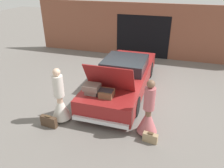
{
  "coord_description": "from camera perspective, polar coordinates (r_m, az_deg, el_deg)",
  "views": [
    {
      "loc": [
        1.83,
        -7.32,
        4.05
      ],
      "look_at": [
        0.0,
        -1.39,
        0.93
      ],
      "focal_mm": 35.0,
      "sensor_mm": 36.0,
      "label": 1
    }
  ],
  "objects": [
    {
      "name": "car",
      "position": [
        8.31,
        2.8,
        1.84
      ],
      "size": [
        1.84,
        5.15,
        1.72
      ],
      "color": "maroon",
      "rests_on": "ground_plane"
    },
    {
      "name": "garage_wall_back",
      "position": [
        11.91,
        8.1,
        13.54
      ],
      "size": [
        12.0,
        0.14,
        2.8
      ],
      "color": "brown",
      "rests_on": "ground_plane"
    },
    {
      "name": "suitcase_beside_right_person",
      "position": [
        6.11,
        9.96,
        -13.64
      ],
      "size": [
        0.41,
        0.2,
        0.29
      ],
      "color": "#9E8460",
      "rests_on": "ground_plane"
    },
    {
      "name": "person_right",
      "position": [
        6.11,
        9.41,
        -8.11
      ],
      "size": [
        0.57,
        0.57,
        1.67
      ],
      "rotation": [
        0.0,
        0.0,
        1.54
      ],
      "color": "brown",
      "rests_on": "ground_plane"
    },
    {
      "name": "ground_plane",
      "position": [
        8.56,
        2.75,
        -1.56
      ],
      "size": [
        40.0,
        40.0,
        0.0
      ],
      "primitive_type": "plane",
      "color": "slate"
    },
    {
      "name": "suitcase_beside_left_person",
      "position": [
        6.79,
        -16.19,
        -9.38
      ],
      "size": [
        0.52,
        0.18,
        0.37
      ],
      "color": "#473323",
      "rests_on": "ground_plane"
    },
    {
      "name": "person_left",
      "position": [
        6.76,
        -13.39,
        -4.67
      ],
      "size": [
        0.6,
        0.6,
        1.71
      ],
      "rotation": [
        0.0,
        0.0,
        -1.63
      ],
      "color": "beige",
      "rests_on": "ground_plane"
    }
  ]
}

